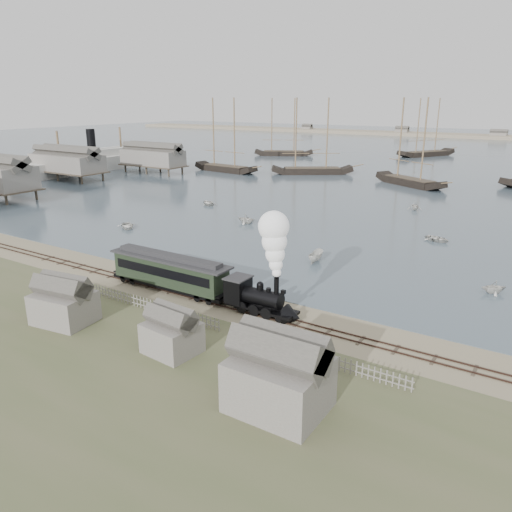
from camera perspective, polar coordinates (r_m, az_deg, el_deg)
The scene contains 25 objects.
ground at distance 50.95m, azimuth -2.15°, elevation -4.91°, with size 600.00×600.00×0.00m, color tan.
harbor_water at distance 211.23m, azimuth 25.65°, elevation 10.53°, with size 600.00×336.00×0.06m, color #435361.
rail_track at distance 49.43m, azimuth -3.47°, elevation -5.61°, with size 120.00×1.80×0.16m.
picket_fence_west at distance 49.98m, azimuth -12.96°, elevation -5.83°, with size 19.00×0.10×1.20m, color slate, non-canonical shape.
picket_fence_east at distance 39.41m, azimuth 6.81°, elevation -12.13°, with size 15.00×0.10×1.20m, color slate, non-canonical shape.
shed_left at distance 49.00m, azimuth -20.89°, elevation -7.06°, with size 5.00×4.00×4.10m, color slate, non-canonical shape.
shed_mid at distance 41.34m, azimuth -9.49°, elevation -10.76°, with size 4.00×3.50×3.60m, color slate, non-canonical shape.
shed_right at distance 34.31m, azimuth 2.58°, elevation -16.95°, with size 6.00×5.00×5.10m, color slate, non-canonical shape.
western_wharf at distance 130.48m, azimuth -20.13°, elevation 9.68°, with size 36.00×56.00×8.00m, color slate, non-canonical shape.
locomotive at distance 45.25m, azimuth 1.54°, elevation -1.80°, with size 7.76×2.90×9.67m.
passenger_coach at distance 52.96m, azimuth -9.84°, elevation -1.69°, with size 14.63×2.82×3.55m.
beached_dinghy at distance 53.08m, azimuth -3.90°, elevation -3.50°, with size 4.16×2.97×0.86m, color silver.
steamship at distance 150.72m, azimuth -18.23°, elevation 11.45°, with size 52.48×8.75×11.48m, color silver, non-canonical shape.
rowboat_0 at distance 80.86m, azimuth -14.53°, elevation 3.37°, with size 3.89×2.78×0.81m, color silver.
rowboat_1 at distance 81.28m, azimuth -1.11°, elevation 4.30°, with size 3.07×2.65×1.62m, color silver.
rowboat_2 at distance 62.45m, azimuth 6.82°, elevation -0.05°, with size 3.40×1.28×1.31m, color silver.
rowboat_3 at distance 75.62m, azimuth 20.02°, elevation 1.88°, with size 3.63×2.59×0.75m, color silver.
rowboat_4 at distance 57.56m, azimuth 25.53°, elevation -3.21°, with size 2.60×2.24×1.37m, color silver.
rowboat_6 at distance 96.62m, azimuth -5.47°, elevation 6.09°, with size 3.79×2.71×0.79m, color silver.
rowboat_7 at distance 95.97m, azimuth 17.69°, elevation 5.49°, with size 2.91×2.51×1.53m, color silver.
schooner_0 at distance 140.81m, azimuth -3.59°, elevation 13.64°, with size 20.14×4.65×20.00m, color black, non-canonical shape.
schooner_1 at distance 136.91m, azimuth 6.56°, elevation 13.45°, with size 21.71×5.01×20.00m, color black, non-canonical shape.
schooner_2 at distance 122.56m, azimuth 17.51°, elevation 12.32°, with size 19.66×4.54×20.00m, color black, non-canonical shape.
schooner_6 at distance 182.26m, azimuth 3.24°, elevation 14.51°, with size 20.73×4.78×20.00m, color black, non-canonical shape.
schooner_7 at distance 190.38m, azimuth 19.13°, elevation 13.74°, with size 23.52×5.43×20.00m, color black, non-canonical shape.
Camera 1 is at (27.02, -38.59, 19.39)m, focal length 35.00 mm.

